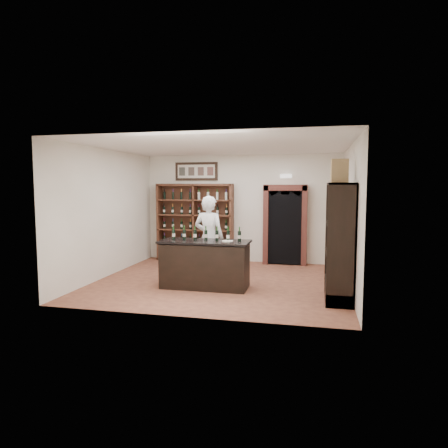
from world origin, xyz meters
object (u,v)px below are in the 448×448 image
(wine_shelf, at_px, (195,222))
(tasting_counter, at_px, (205,264))
(wine_crate, at_px, (340,171))
(side_cabinet, at_px, (341,260))
(shopkeeper, at_px, (209,238))
(counter_bottle_0, at_px, (174,234))

(wine_shelf, xyz_separation_m, tasting_counter, (1.10, -2.93, -0.61))
(tasting_counter, distance_m, wine_crate, 3.29)
(side_cabinet, height_order, shopkeeper, side_cabinet)
(wine_crate, bearing_deg, wine_shelf, 132.96)
(wine_shelf, height_order, shopkeeper, wine_shelf)
(tasting_counter, bearing_deg, wine_crate, -3.88)
(counter_bottle_0, relative_size, side_cabinet, 0.14)
(wine_shelf, bearing_deg, counter_bottle_0, -82.39)
(tasting_counter, xyz_separation_m, wine_crate, (2.67, -0.18, 1.93))
(side_cabinet, bearing_deg, counter_bottle_0, 173.56)
(counter_bottle_0, bearing_deg, wine_shelf, 97.61)
(tasting_counter, xyz_separation_m, shopkeeper, (-0.09, 0.69, 0.47))
(tasting_counter, xyz_separation_m, side_cabinet, (2.72, -0.30, 0.26))
(side_cabinet, xyz_separation_m, shopkeeper, (-2.82, 0.99, 0.21))
(counter_bottle_0, bearing_deg, shopkeeper, 43.59)
(wine_shelf, bearing_deg, shopkeeper, -65.82)
(tasting_counter, relative_size, side_cabinet, 0.85)
(wine_crate, bearing_deg, counter_bottle_0, 168.00)
(wine_shelf, distance_m, counter_bottle_0, 2.87)
(tasting_counter, relative_size, shopkeeper, 0.98)
(side_cabinet, relative_size, wine_crate, 4.99)
(tasting_counter, bearing_deg, wine_shelf, 110.56)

